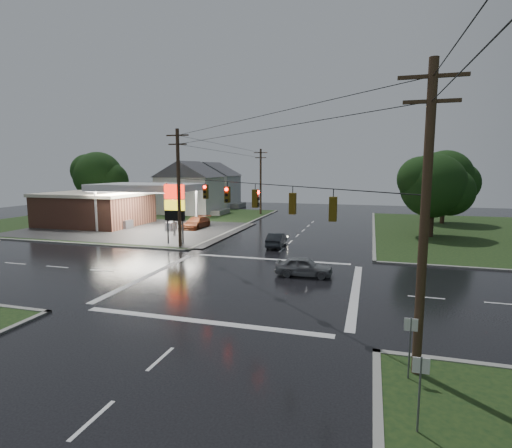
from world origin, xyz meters
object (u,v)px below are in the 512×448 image
(utility_pole_se, at_px, (425,218))
(tree_nw_behind, at_px, (99,176))
(utility_pole_nw, at_px, (179,187))
(car_crossing, at_px, (304,266))
(car_pump, at_px, (196,223))
(pylon_sign, at_px, (175,204))
(tree_ne_near, at_px, (435,186))
(house_far, at_px, (212,184))
(house_near, at_px, (190,187))
(tree_ne_far, at_px, (446,178))
(gas_station, at_px, (102,206))
(car_north, at_px, (277,240))
(utility_pole_n, at_px, (261,181))

(utility_pole_se, relative_size, tree_nw_behind, 1.10)
(tree_nw_behind, bearing_deg, utility_pole_nw, -40.10)
(car_crossing, relative_size, car_pump, 0.78)
(pylon_sign, distance_m, tree_ne_near, 27.23)
(house_far, xyz_separation_m, car_crossing, (25.35, -45.33, -3.73))
(utility_pole_se, xyz_separation_m, car_crossing, (-6.10, 12.17, -5.05))
(house_far, bearing_deg, house_near, -85.24)
(house_near, xyz_separation_m, tree_ne_far, (38.10, -2.01, 1.77))
(tree_ne_far, bearing_deg, house_far, 160.29)
(tree_ne_far, bearing_deg, house_near, 176.99)
(tree_nw_behind, height_order, tree_ne_near, tree_nw_behind)
(tree_ne_near, relative_size, tree_ne_far, 0.92)
(tree_ne_near, bearing_deg, tree_nw_behind, 170.53)
(pylon_sign, xyz_separation_m, house_near, (-10.45, 25.50, 0.39))
(tree_nw_behind, distance_m, car_pump, 23.43)
(gas_station, bearing_deg, house_near, 73.83)
(tree_ne_near, height_order, tree_ne_far, tree_ne_far)
(pylon_sign, xyz_separation_m, car_pump, (-2.50, 10.29, -3.27))
(tree_ne_near, height_order, car_north, tree_ne_near)
(tree_ne_near, bearing_deg, utility_pole_se, -98.38)
(utility_pole_nw, distance_m, tree_ne_far, 36.20)
(utility_pole_n, relative_size, tree_ne_near, 1.17)
(house_near, relative_size, car_pump, 2.18)
(utility_pole_se, xyz_separation_m, utility_pole_n, (-19.00, 47.50, -0.25))
(car_crossing, bearing_deg, tree_ne_near, -31.29)
(house_near, xyz_separation_m, car_pump, (7.95, -15.21, -3.67))
(utility_pole_se, xyz_separation_m, tree_ne_far, (7.65, 43.49, 0.46))
(car_pump, bearing_deg, utility_pole_n, 80.55)
(gas_station, relative_size, utility_pole_nw, 2.38)
(utility_pole_nw, relative_size, utility_pole_se, 1.00)
(utility_pole_se, relative_size, car_pump, 2.17)
(utility_pole_se, relative_size, house_near, 1.00)
(tree_ne_far, bearing_deg, tree_nw_behind, -175.51)
(tree_ne_far, relative_size, car_north, 2.41)
(house_far, relative_size, car_north, 2.72)
(gas_station, bearing_deg, utility_pole_se, -39.70)
(pylon_sign, height_order, utility_pole_se, utility_pole_se)
(car_north, bearing_deg, utility_pole_n, -73.79)
(tree_ne_far, bearing_deg, car_pump, -156.34)
(pylon_sign, bearing_deg, utility_pole_se, -45.00)
(utility_pole_nw, relative_size, tree_ne_near, 1.22)
(gas_station, relative_size, utility_pole_n, 2.50)
(tree_nw_behind, distance_m, tree_ne_near, 48.65)
(gas_station, xyz_separation_m, car_crossing, (29.08, -17.03, -1.87))
(house_near, distance_m, tree_nw_behind, 14.33)
(tree_ne_near, relative_size, car_north, 2.21)
(tree_nw_behind, distance_m, car_north, 37.85)
(house_far, height_order, tree_ne_near, tree_ne_near)
(tree_nw_behind, xyz_separation_m, car_crossing, (37.24, -27.32, -5.51))
(gas_station, height_order, utility_pole_n, utility_pole_n)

